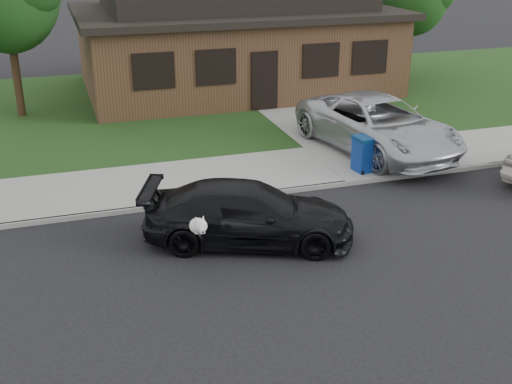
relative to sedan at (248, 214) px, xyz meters
name	(u,v)px	position (x,y,z in m)	size (l,w,h in m)	color
ground	(250,268)	(-0.33, -1.16, -0.66)	(120.00, 120.00, 0.00)	black
sidewalk	(195,180)	(-0.33, 3.84, -0.60)	(60.00, 3.00, 0.12)	gray
curb	(208,201)	(-0.33, 2.34, -0.60)	(60.00, 0.12, 0.12)	gray
lawn	(148,107)	(-0.33, 11.84, -0.59)	(60.00, 13.00, 0.13)	#193814
driveway	(325,114)	(5.67, 8.84, -0.59)	(4.50, 13.00, 0.14)	gray
sedan	(248,214)	(0.00, 0.00, 0.00)	(4.88, 3.32, 1.31)	black
minivan	(378,125)	(5.39, 4.36, 0.28)	(2.66, 5.76, 1.60)	silver
recycling_bin	(365,154)	(4.26, 2.90, -0.03)	(0.66, 0.68, 1.00)	navy
house	(233,38)	(3.67, 13.84, 1.48)	(12.60, 8.60, 4.65)	#422B1C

